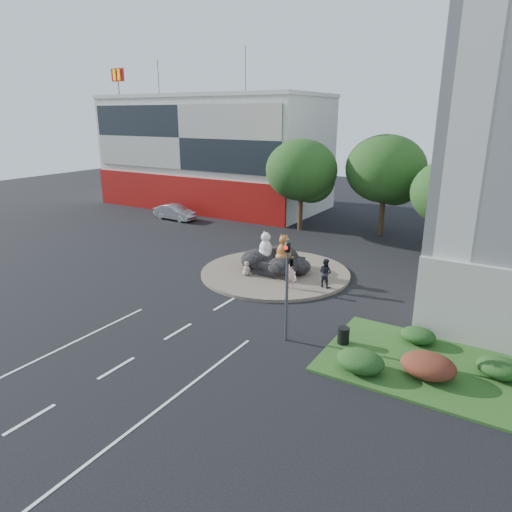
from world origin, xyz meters
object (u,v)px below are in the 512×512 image
Objects in this scene: cat_white at (266,244)px; pedestrian_pink at (290,276)px; pedestrian_dark at (325,273)px; parked_car at (175,212)px; cat_tabby at (284,248)px; kitten_calico at (247,268)px; kitten_white at (293,276)px; litter_bin at (343,335)px.

cat_white is 3.76m from pedestrian_pink.
parked_car is (-20.74, 10.18, -0.34)m from pedestrian_dark.
cat_tabby is 1.21× the size of pedestrian_pink.
kitten_white is (3.21, 0.44, -0.12)m from kitten_calico.
cat_tabby reaches higher than litter_bin.
cat_white is 18.62m from parked_car.
litter_bin is (5.28, -4.85, -0.46)m from pedestrian_pink.
pedestrian_dark is (3.25, -0.75, -0.92)m from cat_tabby.
pedestrian_pink is 22.18m from parked_car.
cat_tabby is at bearing 37.79° from kitten_calico.
pedestrian_dark reaches higher than kitten_white.
pedestrian_pink is 0.33× the size of parked_car.
parked_car is at bearing 146.14° from litter_bin.
kitten_calico is 1.34× the size of kitten_white.
cat_white is 2.07m from kitten_calico.
pedestrian_dark is 23.11m from parked_car.
cat_tabby is 1.02× the size of pedestrian_dark.
cat_tabby is 2.78m from kitten_calico.
parked_car is (-16.06, 9.34, -1.24)m from cat_white.
parked_car is (-18.69, 10.37, 0.21)m from kitten_white.
pedestrian_pink is at bearing -84.90° from kitten_white.
pedestrian_dark is at bearing 10.04° from kitten_calico.
cat_white is 1.89× the size of kitten_calico.
litter_bin is (5.58, -5.92, -0.05)m from kitten_white.
litter_bin is at bearing -120.81° from parked_car.
pedestrian_dark is at bearing 120.06° from litter_bin.
kitten_white is at bearing 11.03° from kitten_calico.
cat_white is at bearing 139.75° from litter_bin.
kitten_white is (1.20, -0.94, -1.47)m from cat_tabby.
kitten_calico is 3.57m from pedestrian_pink.
cat_tabby is 2.12m from kitten_white.
pedestrian_pink is at bearing -11.72° from cat_white.
kitten_calico is at bearing 16.37° from pedestrian_dark.
pedestrian_dark reaches higher than kitten_calico.
pedestrian_pink is 2.16m from pedestrian_dark.
parked_car is at bearing 140.33° from kitten_white.
kitten_calico is at bearing 148.07° from litter_bin.
litter_bin is at bearing 108.23° from pedestrian_pink.
parked_car is at bearing 141.01° from cat_tabby.
kitten_white is 0.15× the size of parked_car.
pedestrian_dark is (4.68, -0.85, -0.90)m from cat_white.
cat_tabby is at bearing -115.28° from parked_car.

